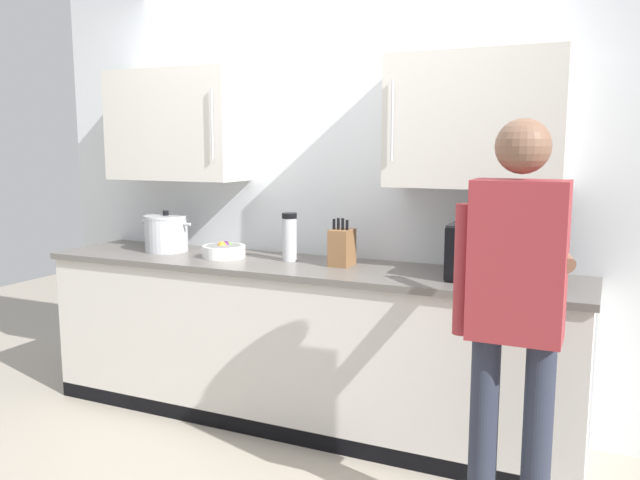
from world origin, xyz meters
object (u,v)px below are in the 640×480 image
thermos_flask (290,237)px  person_figure (515,301)px  fruit_bowl (224,250)px  knife_block (342,247)px  stock_pot (166,233)px  microwave_oven (498,252)px

thermos_flask → person_figure: person_figure is taller
thermos_flask → person_figure: size_ratio=0.17×
fruit_bowl → thermos_flask: thermos_flask is taller
knife_block → person_figure: person_figure is taller
stock_pot → knife_block: knife_block is taller
microwave_oven → stock_pot: 2.02m
person_figure → microwave_oven: bearing=103.7°
knife_block → fruit_bowl: bearing=-176.1°
knife_block → thermos_flask: (-0.32, 0.00, 0.04)m
stock_pot → microwave_oven: bearing=-0.2°
microwave_oven → fruit_bowl: bearing=-178.8°
microwave_oven → thermos_flask: 1.16m
person_figure → knife_block: bearing=142.9°
knife_block → stock_pot: bearing=-179.5°
knife_block → thermos_flask: bearing=179.6°
knife_block → person_figure: 1.28m
microwave_oven → stock_pot: microwave_oven is taller
thermos_flask → person_figure: 1.55m
knife_block → person_figure: size_ratio=0.16×
fruit_bowl → knife_block: size_ratio=0.95×
microwave_oven → thermos_flask: (-1.16, 0.02, 0.00)m
fruit_bowl → stock_pot: bearing=174.8°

